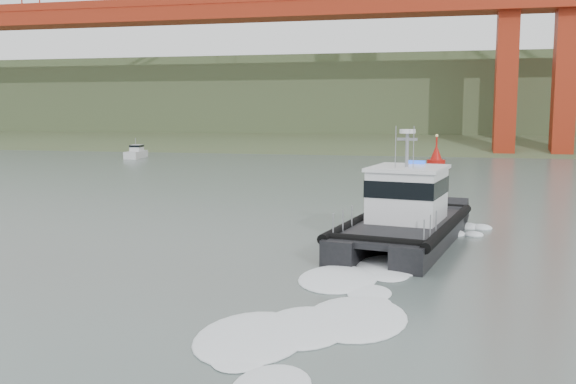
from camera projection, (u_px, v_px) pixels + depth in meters
ground at (225, 273)px, 26.79m from camera, size 400.00×400.00×0.00m
headlands at (401, 109)px, 147.13m from camera, size 500.00×105.36×27.12m
patrol_boat at (405, 214)px, 32.62m from camera, size 6.69×13.02×6.02m
motorboat at (136, 153)px, 91.39m from camera, size 2.48×5.54×2.95m
nav_buoy at (436, 160)px, 73.38m from camera, size 2.06×2.06×4.29m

